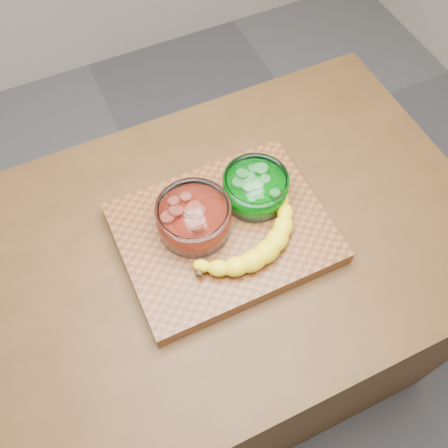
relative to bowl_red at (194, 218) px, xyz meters
name	(u,v)px	position (x,y,z in m)	size (l,w,h in m)	color
ground	(224,353)	(0.06, -0.03, -0.98)	(3.50, 3.50, 0.00)	#5A5A5E
counter	(224,310)	(0.06, -0.03, -0.53)	(1.20, 0.80, 0.90)	#4C3016
cutting_board	(224,233)	(0.06, -0.03, -0.06)	(0.45, 0.35, 0.04)	brown
bowl_red	(194,218)	(0.00, 0.00, 0.00)	(0.16, 0.16, 0.07)	white
bowl_green	(255,188)	(0.16, 0.02, 0.00)	(0.14, 0.14, 0.07)	white
banana	(247,237)	(0.09, -0.08, -0.02)	(0.30, 0.18, 0.04)	yellow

